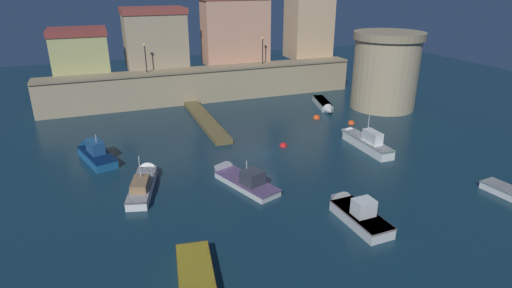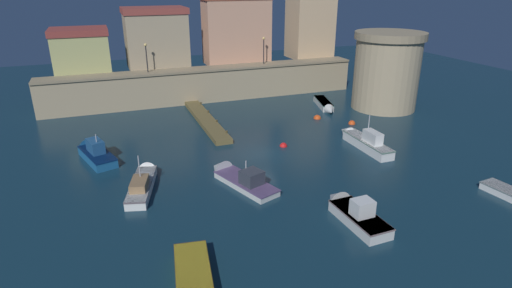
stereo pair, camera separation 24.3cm
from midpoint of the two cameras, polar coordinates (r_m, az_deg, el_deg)
ground_plane at (r=35.73m, az=0.51°, el=-1.42°), size 101.95×101.95×0.00m
quay_wall at (r=51.71m, az=-6.98°, el=8.10°), size 38.08×2.83×4.03m
old_town_backdrop at (r=54.49m, az=-6.94°, el=14.80°), size 35.37×5.73×9.40m
fortress_tower at (r=50.07m, az=17.14°, el=9.61°), size 7.75×7.75×8.61m
pier_dock at (r=44.03m, az=-7.10°, el=3.25°), size 1.64×13.82×0.70m
quay_lamp_0 at (r=49.73m, az=-15.04°, el=11.91°), size 0.32×0.32×3.24m
quay_lamp_1 at (r=53.15m, az=0.78°, el=13.25°), size 0.32×0.32×3.30m
moored_boat_0 at (r=30.94m, az=-2.80°, el=-4.50°), size 3.95×6.97×2.65m
moored_boat_1 at (r=38.41m, az=14.25°, el=0.51°), size 1.38×7.30×3.32m
moored_boat_2 at (r=49.16m, az=9.17°, el=5.28°), size 2.80×6.36×1.17m
moored_boat_3 at (r=31.34m, az=-15.27°, el=-4.85°), size 3.15×7.14×3.10m
moored_boat_4 at (r=37.40m, az=-21.50°, el=-1.02°), size 3.42×6.34×2.88m
moored_boat_5 at (r=27.10m, az=12.87°, el=-8.85°), size 1.90×5.59×2.19m
mooring_buoy_0 at (r=45.46m, az=8.13°, el=3.49°), size 0.79×0.79×0.79m
mooring_buoy_1 at (r=37.53m, az=3.57°, el=-0.30°), size 0.68×0.68×0.68m
mooring_buoy_2 at (r=44.45m, az=12.72°, el=2.74°), size 0.71×0.71×0.71m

